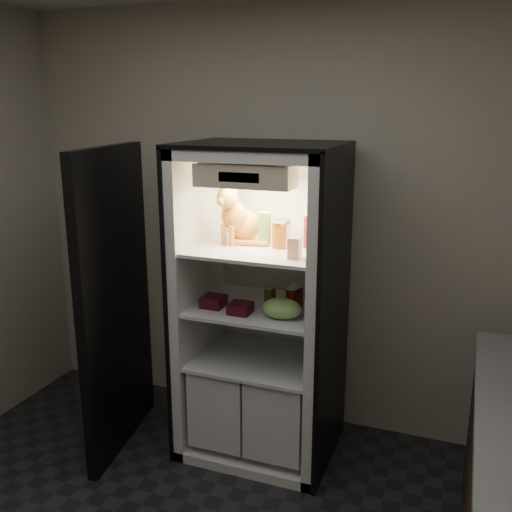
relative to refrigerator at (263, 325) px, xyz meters
The scene contains 16 objects.
room_shell 1.61m from the refrigerator, 90.00° to the right, with size 3.60×3.60×3.60m.
refrigerator is the anchor object (origin of this frame).
fridge_door 0.90m from the refrigerator, 160.97° to the right, with size 0.20×0.87×1.85m.
tabby_cat 0.65m from the refrigerator, behind, with size 0.31×0.36×0.37m.
parmesan_shaker 0.59m from the refrigerator, ahead, with size 0.07×0.07×0.19m.
mayo_tub 0.58m from the refrigerator, 54.32° to the left, with size 0.09×0.09×0.13m.
salsa_jar 0.58m from the refrigerator, 18.94° to the right, with size 0.08×0.08×0.15m.
pepper_jar 0.67m from the refrigerator, ahead, with size 0.12×0.12×0.20m.
cream_carton 0.65m from the refrigerator, 40.39° to the right, with size 0.06×0.06×0.11m, color silver.
soda_can_a 0.27m from the refrigerator, 12.95° to the left, with size 0.06×0.06×0.12m.
soda_can_b 0.30m from the refrigerator, ahead, with size 0.07×0.07×0.13m.
soda_can_c 0.31m from the refrigerator, 20.86° to the right, with size 0.07×0.07×0.13m.
condiment_jar 0.20m from the refrigerator, ahead, with size 0.07×0.07×0.10m.
grape_bag 0.35m from the refrigerator, 48.40° to the right, with size 0.22×0.16×0.11m, color #8DD161.
berry_box_left 0.35m from the refrigerator, 143.65° to the right, with size 0.13×0.13×0.06m, color #460B16.
berry_box_right 0.29m from the refrigerator, 103.62° to the right, with size 0.12×0.12×0.06m, color #460B16.
Camera 1 is at (1.10, -1.62, 2.07)m, focal length 40.00 mm.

